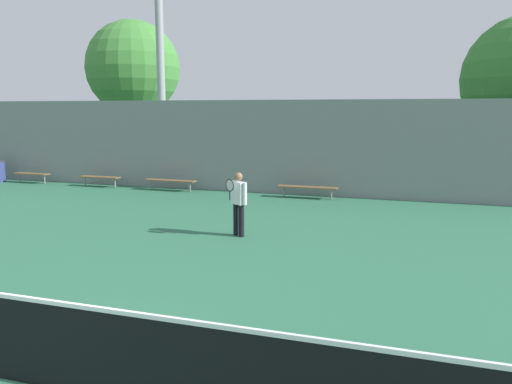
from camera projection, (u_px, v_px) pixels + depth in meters
tennis_net at (36, 341)px, 5.72m from camera, size 10.51×0.09×1.08m
tennis_player at (238, 200)px, 12.48m from camera, size 0.54×0.52×1.62m
bench_courtside_near at (32, 174)px, 21.57m from camera, size 1.64×0.40×0.42m
bench_courtside_far at (170, 181)px, 19.55m from camera, size 2.10×0.40×0.42m
bench_adjacent_court at (100, 177)px, 20.53m from camera, size 1.79×0.40×0.42m
bench_by_gate at (307, 188)px, 17.89m from camera, size 2.17×0.40×0.42m
light_pole_center_back at (161, 69)px, 19.79m from camera, size 0.90×0.60×8.47m
back_fence at (302, 148)px, 18.37m from camera, size 34.36×0.06×3.51m
tree_green_broad at (133, 69)px, 25.07m from camera, size 4.69×4.69×7.55m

